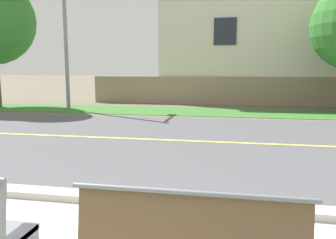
# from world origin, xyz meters

# --- Properties ---
(ground_plane) EXTENTS (140.00, 140.00, 0.00)m
(ground_plane) POSITION_xyz_m (0.00, 8.00, 0.00)
(ground_plane) COLOR #665B4C
(curb_edge) EXTENTS (44.00, 0.30, 0.11)m
(curb_edge) POSITION_xyz_m (0.00, 2.35, 0.06)
(curb_edge) COLOR #ADA89E
(curb_edge) RESTS_ON ground_plane
(street_asphalt) EXTENTS (52.00, 8.00, 0.01)m
(street_asphalt) POSITION_xyz_m (0.00, 6.50, 0.00)
(street_asphalt) COLOR #515156
(street_asphalt) RESTS_ON ground_plane
(road_centre_line) EXTENTS (48.00, 0.14, 0.01)m
(road_centre_line) POSITION_xyz_m (0.00, 6.50, 0.01)
(road_centre_line) COLOR #E0CC4C
(road_centre_line) RESTS_ON ground_plane
(far_verge_grass) EXTENTS (48.00, 2.80, 0.02)m
(far_verge_grass) POSITION_xyz_m (0.00, 12.35, 0.01)
(far_verge_grass) COLOR #38702D
(far_verge_grass) RESTS_ON ground_plane
(streetlamp) EXTENTS (0.24, 2.10, 7.02)m
(streetlamp) POSITION_xyz_m (-5.66, 12.15, 4.02)
(streetlamp) COLOR gray
(streetlamp) RESTS_ON ground_plane
(garden_wall) EXTENTS (13.00, 0.36, 1.40)m
(garden_wall) POSITION_xyz_m (0.68, 15.51, 0.70)
(garden_wall) COLOR gray
(garden_wall) RESTS_ON ground_plane
(house_across_street) EXTENTS (13.21, 6.91, 7.14)m
(house_across_street) POSITION_xyz_m (3.71, 18.71, 3.61)
(house_across_street) COLOR beige
(house_across_street) RESTS_ON ground_plane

